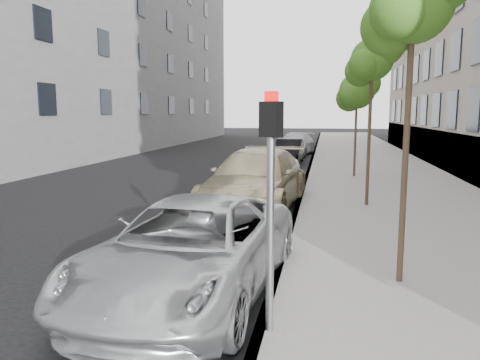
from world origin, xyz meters
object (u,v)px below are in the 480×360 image
(minivan, at_px, (192,249))
(suv, at_px, (256,180))
(signal_pole, at_px, (271,184))
(sedan_black, at_px, (289,151))
(sedan_blue, at_px, (275,166))
(tree_near, at_px, (415,4))
(tree_mid, at_px, (373,60))
(tree_far, at_px, (358,91))
(sedan_rear, at_px, (295,144))

(minivan, bearing_deg, suv, 95.12)
(signal_pole, relative_size, sedan_black, 0.72)
(suv, distance_m, sedan_blue, 5.56)
(tree_near, relative_size, minivan, 0.96)
(tree_mid, distance_m, tree_far, 6.53)
(minivan, relative_size, sedan_black, 1.30)
(minivan, xyz_separation_m, suv, (0.00, 6.88, 0.12))
(signal_pole, bearing_deg, sedan_black, 117.56)
(minivan, bearing_deg, tree_mid, 70.72)
(tree_near, height_order, tree_mid, tree_near)
(sedan_black, xyz_separation_m, sedan_rear, (-0.00, 5.25, 0.06))
(sedan_rear, bearing_deg, tree_near, -74.49)
(tree_near, xyz_separation_m, suv, (-3.33, 6.05, -3.64))
(signal_pole, xyz_separation_m, sedan_rear, (-1.40, 26.36, -1.27))
(signal_pole, height_order, sedan_blue, signal_pole)
(tree_mid, distance_m, signal_pole, 9.17)
(signal_pole, distance_m, sedan_black, 21.19)
(signal_pole, bearing_deg, suv, 123.46)
(signal_pole, distance_m, sedan_rear, 26.43)
(suv, relative_size, sedan_blue, 1.57)
(tree_mid, height_order, sedan_rear, tree_mid)
(tree_mid, xyz_separation_m, suv, (-3.33, -0.45, -3.51))
(tree_far, height_order, suv, tree_far)
(tree_mid, bearing_deg, sedan_blue, 123.11)
(tree_mid, xyz_separation_m, sedan_black, (-3.33, 12.46, -3.70))
(tree_far, bearing_deg, sedan_rear, 106.53)
(tree_near, height_order, tree_far, tree_near)
(minivan, xyz_separation_m, sedan_black, (0.00, 19.79, -0.07))
(tree_near, bearing_deg, sedan_rear, 97.82)
(tree_far, height_order, sedan_blue, tree_far)
(signal_pole, height_order, suv, signal_pole)
(suv, bearing_deg, sedan_rear, 94.99)
(tree_near, relative_size, signal_pole, 1.73)
(tree_near, height_order, sedan_black, tree_near)
(sedan_blue, bearing_deg, minivan, -87.01)
(tree_mid, bearing_deg, sedan_rear, 100.64)
(tree_mid, relative_size, tree_far, 1.11)
(sedan_rear, bearing_deg, minivan, -82.31)
(suv, height_order, sedan_blue, suv)
(minivan, bearing_deg, sedan_rear, 95.12)
(tree_near, relative_size, sedan_rear, 1.01)
(minivan, relative_size, suv, 0.90)
(minivan, bearing_deg, tree_far, 81.60)
(tree_far, xyz_separation_m, minivan, (-3.33, -13.84, -3.04))
(sedan_blue, bearing_deg, sedan_black, 92.99)
(sedan_blue, relative_size, sedan_black, 0.93)
(signal_pole, xyz_separation_m, sedan_black, (-1.40, 21.11, -1.34))
(tree_near, distance_m, suv, 7.80)
(tree_far, relative_size, sedan_black, 1.10)
(signal_pole, bearing_deg, minivan, 160.54)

